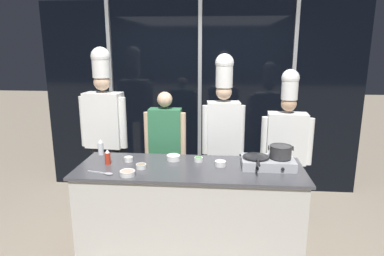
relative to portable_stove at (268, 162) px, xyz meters
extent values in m
plane|color=gray|center=(-0.79, -0.07, -0.94)|extent=(24.00, 24.00, 0.00)
cube|color=black|center=(-0.79, 1.49, 0.41)|extent=(4.51, 0.04, 2.70)
cube|color=gray|center=(-2.07, 1.44, 0.41)|extent=(0.05, 0.05, 2.70)
cube|color=gray|center=(-0.79, 1.44, 0.41)|extent=(0.05, 0.05, 2.70)
cube|color=gray|center=(0.49, 1.44, 0.41)|extent=(0.05, 0.05, 2.70)
cube|color=beige|center=(-0.79, -0.07, -0.51)|extent=(2.24, 0.77, 0.86)
cube|color=#47474C|center=(-0.79, -0.07, -0.06)|extent=(2.31, 0.81, 0.03)
cube|color=#B2B5BA|center=(0.00, 0.00, 0.00)|extent=(0.53, 0.34, 0.09)
cylinder|color=black|center=(-0.12, 0.00, 0.05)|extent=(0.21, 0.21, 0.01)
cylinder|color=black|center=(-0.12, -0.18, 0.00)|extent=(0.03, 0.01, 0.03)
cylinder|color=black|center=(0.12, 0.00, 0.05)|extent=(0.21, 0.21, 0.01)
cylinder|color=black|center=(0.12, -0.18, 0.00)|extent=(0.03, 0.01, 0.03)
cylinder|color=#232326|center=(-0.12, 0.00, 0.06)|extent=(0.26, 0.26, 0.01)
cone|color=#232326|center=(-0.12, 0.00, 0.07)|extent=(0.27, 0.27, 0.04)
cylinder|color=black|center=(-0.12, -0.23, 0.08)|extent=(0.02, 0.21, 0.02)
cylinder|color=#333335|center=(0.12, 0.00, 0.12)|extent=(0.22, 0.22, 0.12)
torus|color=#333335|center=(0.12, 0.00, 0.18)|extent=(0.22, 0.22, 0.01)
torus|color=#333335|center=(0.00, 0.00, 0.15)|extent=(0.01, 0.05, 0.05)
torus|color=#333335|center=(0.24, 0.00, 0.15)|extent=(0.01, 0.05, 0.05)
cylinder|color=white|center=(-1.84, 0.25, 0.02)|extent=(0.06, 0.06, 0.14)
cone|color=white|center=(-1.84, 0.25, 0.11)|extent=(0.05, 0.05, 0.04)
cylinder|color=red|center=(-1.65, -0.05, 0.01)|extent=(0.06, 0.06, 0.12)
cone|color=white|center=(-1.65, -0.05, 0.09)|extent=(0.05, 0.05, 0.03)
cylinder|color=white|center=(-1.46, 0.05, -0.03)|extent=(0.09, 0.09, 0.05)
torus|color=white|center=(-1.46, 0.05, 0.00)|extent=(0.09, 0.09, 0.01)
cylinder|color=beige|center=(-1.46, 0.05, -0.01)|extent=(0.08, 0.08, 0.03)
cylinder|color=white|center=(-1.28, -0.15, -0.03)|extent=(0.10, 0.10, 0.04)
torus|color=white|center=(-1.28, -0.15, -0.01)|extent=(0.11, 0.11, 0.01)
cylinder|color=#9E896B|center=(-1.28, -0.15, -0.02)|extent=(0.09, 0.09, 0.02)
cylinder|color=white|center=(-0.99, 0.13, -0.02)|extent=(0.15, 0.15, 0.05)
torus|color=white|center=(-0.99, 0.13, 0.00)|extent=(0.15, 0.15, 0.01)
cylinder|color=white|center=(-0.99, 0.13, -0.01)|extent=(0.12, 0.12, 0.03)
cylinder|color=white|center=(-0.48, -0.01, -0.03)|extent=(0.12, 0.12, 0.05)
torus|color=white|center=(-0.48, -0.01, 0.00)|extent=(0.12, 0.12, 0.01)
cylinder|color=silver|center=(-0.48, -0.01, -0.01)|extent=(0.10, 0.10, 0.03)
cylinder|color=white|center=(-1.36, -0.36, -0.03)|extent=(0.14, 0.14, 0.05)
torus|color=white|center=(-1.36, -0.36, 0.00)|extent=(0.15, 0.15, 0.01)
cylinder|color=#EAA893|center=(-1.36, -0.36, -0.02)|extent=(0.12, 0.12, 0.02)
cylinder|color=white|center=(-0.71, 0.11, -0.03)|extent=(0.09, 0.09, 0.04)
torus|color=white|center=(-0.71, 0.11, -0.01)|extent=(0.09, 0.09, 0.01)
cylinder|color=#4C9E47|center=(-0.71, 0.11, -0.02)|extent=(0.07, 0.07, 0.02)
cube|color=#B2B5BA|center=(-1.69, -0.31, -0.04)|extent=(0.19, 0.06, 0.01)
ellipsoid|color=#B2B5BA|center=(-1.55, -0.34, -0.04)|extent=(0.10, 0.08, 0.02)
cylinder|color=#232326|center=(-1.81, 0.68, -0.51)|extent=(0.12, 0.12, 0.85)
cylinder|color=#232326|center=(-2.06, 0.70, -0.51)|extent=(0.12, 0.12, 0.85)
cube|color=white|center=(-1.93, 0.69, 0.25)|extent=(0.47, 0.27, 0.69)
cylinder|color=white|center=(-1.68, 0.63, 0.23)|extent=(0.09, 0.09, 0.63)
cylinder|color=white|center=(-2.19, 0.68, 0.23)|extent=(0.09, 0.09, 0.63)
sphere|color=beige|center=(-1.93, 0.69, 0.72)|extent=(0.20, 0.20, 0.20)
cylinder|color=white|center=(-1.93, 0.69, 0.90)|extent=(0.21, 0.21, 0.25)
sphere|color=white|center=(-1.93, 0.69, 1.03)|extent=(0.23, 0.23, 0.23)
cylinder|color=#4C4C51|center=(-1.04, 0.58, -0.56)|extent=(0.10, 0.10, 0.76)
cylinder|color=#4C4C51|center=(-1.25, 0.58, -0.56)|extent=(0.10, 0.10, 0.76)
cube|color=#33754C|center=(-1.15, 0.58, 0.12)|extent=(0.38, 0.20, 0.61)
cylinder|color=beige|center=(-0.93, 0.55, 0.11)|extent=(0.08, 0.08, 0.56)
cylinder|color=beige|center=(-1.36, 0.55, 0.11)|extent=(0.08, 0.08, 0.56)
sphere|color=beige|center=(-1.15, 0.58, 0.54)|extent=(0.18, 0.18, 0.18)
cylinder|color=#232326|center=(-0.35, 0.69, -0.54)|extent=(0.10, 0.10, 0.80)
cylinder|color=#232326|center=(-0.56, 0.67, -0.54)|extent=(0.10, 0.10, 0.80)
cube|color=white|center=(-0.46, 0.68, 0.18)|extent=(0.41, 0.24, 0.65)
cylinder|color=white|center=(-0.24, 0.67, 0.17)|extent=(0.08, 0.08, 0.59)
cylinder|color=white|center=(-0.67, 0.63, 0.17)|extent=(0.08, 0.08, 0.59)
sphere|color=beige|center=(-0.46, 0.68, 0.62)|extent=(0.19, 0.19, 0.19)
cylinder|color=white|center=(-0.46, 0.68, 0.82)|extent=(0.20, 0.20, 0.28)
sphere|color=white|center=(-0.46, 0.68, 0.96)|extent=(0.22, 0.22, 0.22)
cylinder|color=#2D3856|center=(0.41, 0.59, -0.57)|extent=(0.12, 0.12, 0.74)
cylinder|color=#2D3856|center=(0.16, 0.60, -0.57)|extent=(0.12, 0.12, 0.74)
cube|color=white|center=(0.29, 0.59, 0.10)|extent=(0.46, 0.26, 0.60)
cylinder|color=white|center=(0.53, 0.54, 0.08)|extent=(0.09, 0.09, 0.55)
cylinder|color=white|center=(0.03, 0.57, 0.08)|extent=(0.09, 0.09, 0.55)
sphere|color=tan|center=(0.29, 0.59, 0.51)|extent=(0.18, 0.18, 0.18)
cylinder|color=white|center=(0.29, 0.59, 0.68)|extent=(0.19, 0.19, 0.24)
sphere|color=white|center=(0.29, 0.59, 0.80)|extent=(0.20, 0.20, 0.20)
camera|label=1|loc=(-0.48, -3.35, 1.17)|focal=32.00mm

